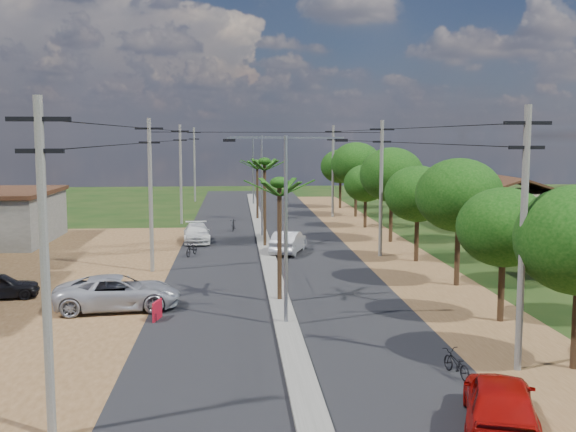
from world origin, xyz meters
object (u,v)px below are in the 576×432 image
at_px(car_parked_silver, 118,293).
at_px(moto_rider_east, 456,365).
at_px(car_white_far, 197,234).
at_px(roadside_sign, 157,311).
at_px(car_red_near, 500,404).
at_px(car_silver_mid, 288,242).

relative_size(car_parked_silver, moto_rider_east, 3.53).
xyz_separation_m(car_white_far, moto_rider_east, (10.20, -29.27, -0.26)).
bearing_deg(roadside_sign, car_parked_silver, 148.62).
distance_m(car_red_near, car_silver_mid, 28.44).
distance_m(car_red_near, car_parked_silver, 18.68).
xyz_separation_m(car_silver_mid, car_parked_silver, (-9.00, -14.34, 0.02)).
distance_m(car_silver_mid, roadside_sign, 17.75).
relative_size(car_silver_mid, car_parked_silver, 0.82).
bearing_deg(car_parked_silver, moto_rider_east, -133.67).
bearing_deg(roadside_sign, car_red_near, -35.45).
bearing_deg(moto_rider_east, roadside_sign, -47.27).
height_order(car_red_near, car_silver_mid, car_red_near).
height_order(car_white_far, moto_rider_east, car_white_far).
xyz_separation_m(moto_rider_east, roadside_sign, (-10.70, 7.71, 0.02)).
height_order(car_white_far, car_parked_silver, car_parked_silver).
relative_size(car_red_near, moto_rider_east, 2.93).
bearing_deg(car_white_far, car_red_near, -77.75).
bearing_deg(car_red_near, roadside_sign, -30.17).
height_order(car_parked_silver, roadside_sign, car_parked_silver).
relative_size(car_parked_silver, roadside_sign, 5.40).
bearing_deg(moto_rider_east, car_red_near, 75.79).
bearing_deg(car_white_far, moto_rider_east, -75.17).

